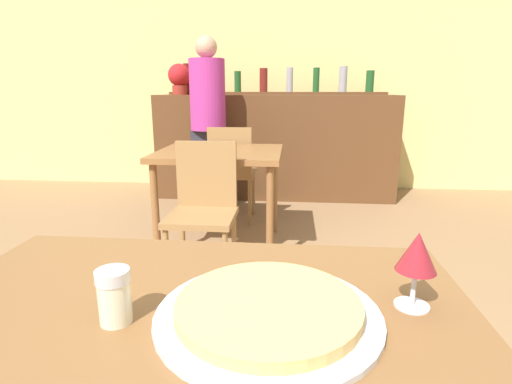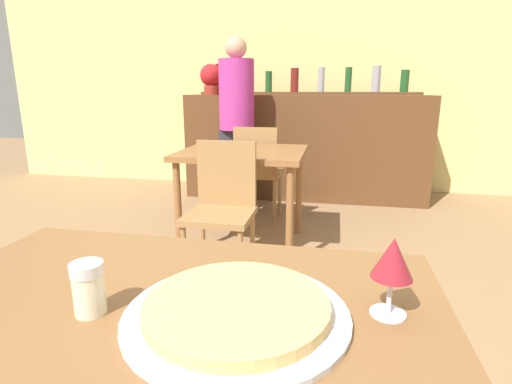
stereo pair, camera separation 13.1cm
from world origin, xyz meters
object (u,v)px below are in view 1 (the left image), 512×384
chair_far_side_front (204,203)px  potted_plant (179,77)px  cheese_shaker (114,296)px  person_standing (208,119)px  wine_glass (417,254)px  chair_far_side_back (232,168)px  pizza_tray (268,310)px

chair_far_side_front → potted_plant: size_ratio=2.65×
cheese_shaker → potted_plant: size_ratio=0.32×
cheese_shaker → potted_plant: potted_plant is taller
person_standing → wine_glass: size_ratio=10.49×
chair_far_side_back → potted_plant: potted_plant is taller
chair_far_side_front → person_standing: 1.63m
chair_far_side_front → potted_plant: potted_plant is taller
chair_far_side_front → wine_glass: size_ratio=5.48×
person_standing → potted_plant: 0.79m
cheese_shaker → wine_glass: size_ratio=0.67×
pizza_tray → potted_plant: bearing=107.9°
person_standing → pizza_tray: bearing=-76.2°
cheese_shaker → chair_far_side_back: bearing=94.3°
chair_far_side_back → cheese_shaker: 2.85m
person_standing → potted_plant: (-0.42, 0.53, 0.41)m
cheese_shaker → chair_far_side_front: bearing=97.2°
chair_far_side_back → potted_plant: bearing=-53.1°
cheese_shaker → person_standing: (-0.50, 3.23, 0.10)m
chair_far_side_front → pizza_tray: 1.73m
chair_far_side_front → person_standing: size_ratio=0.52×
chair_far_side_back → potted_plant: (-0.71, 0.94, 0.80)m
cheese_shaker → potted_plant: bearing=103.7°
chair_far_side_back → wine_glass: wine_glass is taller
cheese_shaker → wine_glass: (0.57, 0.11, 0.06)m
chair_far_side_front → cheese_shaker: 1.72m
chair_far_side_back → pizza_tray: bearing=100.1°
cheese_shaker → wine_glass: bearing=10.7°
pizza_tray → potted_plant: size_ratio=1.33×
chair_far_side_front → potted_plant: bearing=108.7°
pizza_tray → cheese_shaker: 0.29m
cheese_shaker → potted_plant: (-0.92, 3.76, 0.50)m
pizza_tray → potted_plant: (-1.20, 3.72, 0.54)m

